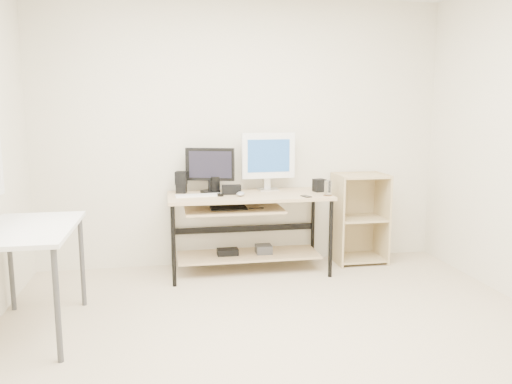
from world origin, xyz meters
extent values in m
cube|color=beige|center=(0.00, 0.00, -0.01)|extent=(4.00, 4.00, 0.01)
cube|color=silver|center=(0.00, 2.00, 1.30)|extent=(4.00, 0.01, 2.60)
cube|color=tan|center=(0.00, 1.66, 0.73)|extent=(1.50, 0.65, 0.03)
cube|color=tan|center=(-0.15, 1.60, 0.62)|extent=(0.90, 0.49, 0.02)
cube|color=tan|center=(0.00, 1.71, 0.15)|extent=(1.35, 0.46, 0.02)
cube|color=black|center=(-0.20, 1.60, 0.64)|extent=(0.33, 0.22, 0.01)
cylinder|color=black|center=(0.05, 1.55, 0.64)|extent=(0.14, 0.01, 0.01)
cube|color=#3D3D40|center=(0.15, 1.71, 0.20)|extent=(0.15, 0.15, 0.08)
cube|color=black|center=(-0.20, 1.71, 0.19)|extent=(0.20, 0.12, 0.06)
cylinder|color=black|center=(-0.71, 1.37, 0.36)|extent=(0.04, 0.04, 0.72)
cylinder|color=black|center=(-0.71, 1.94, 0.36)|extent=(0.04, 0.04, 0.72)
cylinder|color=black|center=(0.71, 1.37, 0.36)|extent=(0.04, 0.04, 0.72)
cylinder|color=black|center=(0.71, 1.94, 0.36)|extent=(0.04, 0.04, 0.72)
cube|color=white|center=(-1.68, 0.60, 0.73)|extent=(0.60, 1.00, 0.03)
cylinder|color=#3D3D40|center=(-1.94, 1.06, 0.36)|extent=(0.04, 0.04, 0.72)
cylinder|color=#3D3D40|center=(-1.42, 0.14, 0.36)|extent=(0.04, 0.04, 0.72)
cylinder|color=#3D3D40|center=(-1.42, 1.06, 0.36)|extent=(0.04, 0.04, 0.72)
cube|color=tan|center=(0.91, 1.78, 0.45)|extent=(0.02, 0.40, 0.90)
cube|color=tan|center=(1.39, 1.78, 0.45)|extent=(0.02, 0.40, 0.90)
cube|color=tan|center=(1.15, 1.97, 0.45)|extent=(0.50, 0.02, 0.90)
cube|color=tan|center=(1.15, 1.78, 0.04)|extent=(0.46, 0.38, 0.02)
cube|color=tan|center=(1.15, 1.78, 0.45)|extent=(0.46, 0.38, 0.02)
cube|color=tan|center=(1.15, 1.78, 0.88)|extent=(0.46, 0.38, 0.02)
cylinder|color=black|center=(-0.35, 1.82, 0.76)|extent=(0.19, 0.19, 0.02)
cylinder|color=black|center=(-0.35, 1.82, 0.82)|extent=(0.04, 0.04, 0.10)
cube|color=black|center=(-0.35, 1.82, 1.02)|extent=(0.46, 0.18, 0.31)
cube|color=black|center=(-0.35, 1.79, 1.02)|extent=(0.38, 0.12, 0.25)
cube|color=silver|center=(0.22, 1.86, 0.76)|extent=(0.19, 0.17, 0.02)
cylinder|color=silver|center=(0.22, 1.86, 0.82)|extent=(0.05, 0.05, 0.10)
cube|color=white|center=(0.22, 1.86, 1.09)|extent=(0.53, 0.09, 0.44)
cube|color=#214E8F|center=(0.22, 1.83, 1.09)|extent=(0.44, 0.03, 0.35)
cube|color=white|center=(-0.47, 1.63, 0.76)|extent=(0.44, 0.16, 0.01)
ellipsoid|color=#ADADB2|center=(-0.09, 1.57, 0.77)|extent=(0.11, 0.13, 0.04)
cube|color=black|center=(-0.16, 1.68, 0.79)|extent=(0.17, 0.08, 0.09)
cube|color=black|center=(-0.62, 1.84, 0.79)|extent=(0.11, 0.11, 0.08)
cube|color=black|center=(-0.62, 1.84, 0.89)|extent=(0.12, 0.12, 0.12)
cube|color=black|center=(0.69, 1.69, 0.81)|extent=(0.12, 0.12, 0.12)
cube|color=black|center=(-0.30, 1.78, 0.83)|extent=(0.08, 0.06, 0.16)
cylinder|color=black|center=(-0.28, 1.59, 0.76)|extent=(0.06, 0.06, 0.03)
cube|color=black|center=(0.49, 1.43, 0.75)|extent=(0.09, 0.12, 0.01)
cylinder|color=olive|center=(0.70, 1.45, 0.75)|extent=(0.09, 0.09, 0.01)
cylinder|color=white|center=(0.70, 1.45, 0.82)|extent=(0.07, 0.07, 0.13)
camera|label=1|loc=(-0.75, -2.87, 1.51)|focal=35.00mm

